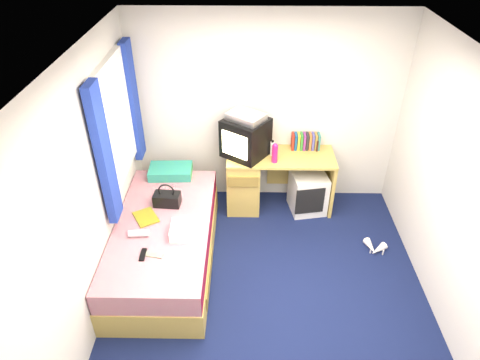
{
  "coord_description": "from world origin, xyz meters",
  "views": [
    {
      "loc": [
        -0.23,
        -3.0,
        3.42
      ],
      "look_at": [
        -0.3,
        0.7,
        0.88
      ],
      "focal_mm": 32.0,
      "sensor_mm": 36.0,
      "label": 1
    }
  ],
  "objects_px": {
    "desk": "(257,178)",
    "towel": "(187,230)",
    "magazine": "(146,217)",
    "vcr": "(246,117)",
    "handbag": "(167,199)",
    "pink_water_bottle": "(275,154)",
    "pillow": "(171,171)",
    "bed": "(165,242)",
    "aerosol_can": "(272,149)",
    "picture_frame": "(317,144)",
    "water_bottle": "(139,233)",
    "colour_swatch_fan": "(151,255)",
    "white_heels": "(374,248)",
    "storage_cube": "(308,192)",
    "crt_tv": "(245,138)",
    "remote_control": "(143,255)"
  },
  "relations": [
    {
      "from": "desk",
      "to": "towel",
      "type": "height_order",
      "value": "desk"
    },
    {
      "from": "towel",
      "to": "magazine",
      "type": "xyz_separation_m",
      "value": [
        -0.47,
        0.25,
        -0.05
      ]
    },
    {
      "from": "vcr",
      "to": "towel",
      "type": "relative_size",
      "value": 1.26
    },
    {
      "from": "handbag",
      "to": "towel",
      "type": "xyz_separation_m",
      "value": [
        0.28,
        -0.48,
        -0.02
      ]
    },
    {
      "from": "vcr",
      "to": "pink_water_bottle",
      "type": "xyz_separation_m",
      "value": [
        0.34,
        -0.16,
        -0.4
      ]
    },
    {
      "from": "pillow",
      "to": "bed",
      "type": "bearing_deg",
      "value": -87.01
    },
    {
      "from": "vcr",
      "to": "bed",
      "type": "bearing_deg",
      "value": -93.6
    },
    {
      "from": "aerosol_can",
      "to": "towel",
      "type": "relative_size",
      "value": 0.54
    },
    {
      "from": "desk",
      "to": "towel",
      "type": "distance_m",
      "value": 1.42
    },
    {
      "from": "picture_frame",
      "to": "pink_water_bottle",
      "type": "distance_m",
      "value": 0.61
    },
    {
      "from": "water_bottle",
      "to": "colour_swatch_fan",
      "type": "height_order",
      "value": "water_bottle"
    },
    {
      "from": "vcr",
      "to": "white_heels",
      "type": "height_order",
      "value": "vcr"
    },
    {
      "from": "magazine",
      "to": "water_bottle",
      "type": "xyz_separation_m",
      "value": [
        -0.01,
        -0.29,
        0.03
      ]
    },
    {
      "from": "water_bottle",
      "to": "colour_swatch_fan",
      "type": "distance_m",
      "value": 0.32
    },
    {
      "from": "storage_cube",
      "to": "pink_water_bottle",
      "type": "height_order",
      "value": "pink_water_bottle"
    },
    {
      "from": "crt_tv",
      "to": "aerosol_can",
      "type": "xyz_separation_m",
      "value": [
        0.32,
        -0.0,
        -0.14
      ]
    },
    {
      "from": "handbag",
      "to": "remote_control",
      "type": "height_order",
      "value": "handbag"
    },
    {
      "from": "pillow",
      "to": "vcr",
      "type": "distance_m",
      "value": 1.13
    },
    {
      "from": "desk",
      "to": "crt_tv",
      "type": "relative_size",
      "value": 2.06
    },
    {
      "from": "water_bottle",
      "to": "white_heels",
      "type": "bearing_deg",
      "value": 8.86
    },
    {
      "from": "storage_cube",
      "to": "picture_frame",
      "type": "xyz_separation_m",
      "value": [
        0.08,
        0.23,
        0.56
      ]
    },
    {
      "from": "storage_cube",
      "to": "pink_water_bottle",
      "type": "bearing_deg",
      "value": 179.44
    },
    {
      "from": "pillow",
      "to": "pink_water_bottle",
      "type": "bearing_deg",
      "value": -0.51
    },
    {
      "from": "bed",
      "to": "aerosol_can",
      "type": "height_order",
      "value": "aerosol_can"
    },
    {
      "from": "handbag",
      "to": "remote_control",
      "type": "xyz_separation_m",
      "value": [
        -0.11,
        -0.79,
        -0.07
      ]
    },
    {
      "from": "crt_tv",
      "to": "remote_control",
      "type": "xyz_separation_m",
      "value": [
        -0.96,
        -1.52,
        -0.43
      ]
    },
    {
      "from": "crt_tv",
      "to": "handbag",
      "type": "bearing_deg",
      "value": -104.36
    },
    {
      "from": "handbag",
      "to": "vcr",
      "type": "bearing_deg",
      "value": 45.04
    },
    {
      "from": "desk",
      "to": "handbag",
      "type": "xyz_separation_m",
      "value": [
        -1.0,
        -0.73,
        0.21
      ]
    },
    {
      "from": "desk",
      "to": "storage_cube",
      "type": "height_order",
      "value": "desk"
    },
    {
      "from": "storage_cube",
      "to": "magazine",
      "type": "relative_size",
      "value": 1.85
    },
    {
      "from": "pillow",
      "to": "aerosol_can",
      "type": "distance_m",
      "value": 1.25
    },
    {
      "from": "remote_control",
      "to": "white_heels",
      "type": "xyz_separation_m",
      "value": [
        2.43,
        0.67,
        -0.51
      ]
    },
    {
      "from": "pillow",
      "to": "vcr",
      "type": "bearing_deg",
      "value": 9.46
    },
    {
      "from": "towel",
      "to": "white_heels",
      "type": "distance_m",
      "value": 2.15
    },
    {
      "from": "bed",
      "to": "crt_tv",
      "type": "distance_m",
      "value": 1.52
    },
    {
      "from": "magazine",
      "to": "bed",
      "type": "bearing_deg",
      "value": -22.64
    },
    {
      "from": "storage_cube",
      "to": "crt_tv",
      "type": "xyz_separation_m",
      "value": [
        -0.79,
        0.08,
        0.72
      ]
    },
    {
      "from": "aerosol_can",
      "to": "water_bottle",
      "type": "xyz_separation_m",
      "value": [
        -1.37,
        -1.24,
        -0.26
      ]
    },
    {
      "from": "crt_tv",
      "to": "water_bottle",
      "type": "bearing_deg",
      "value": -95.22
    },
    {
      "from": "remote_control",
      "to": "colour_swatch_fan",
      "type": "bearing_deg",
      "value": 4.45
    },
    {
      "from": "pink_water_bottle",
      "to": "handbag",
      "type": "xyz_separation_m",
      "value": [
        -1.19,
        -0.57,
        -0.24
      ]
    },
    {
      "from": "storage_cube",
      "to": "vcr",
      "type": "height_order",
      "value": "vcr"
    },
    {
      "from": "vcr",
      "to": "towel",
      "type": "bearing_deg",
      "value": -79.47
    },
    {
      "from": "picture_frame",
      "to": "aerosol_can",
      "type": "relative_size",
      "value": 0.79
    },
    {
      "from": "picture_frame",
      "to": "aerosol_can",
      "type": "xyz_separation_m",
      "value": [
        -0.55,
        -0.15,
        0.02
      ]
    },
    {
      "from": "pillow",
      "to": "storage_cube",
      "type": "bearing_deg",
      "value": 2.18
    },
    {
      "from": "aerosol_can",
      "to": "desk",
      "type": "bearing_deg",
      "value": -179.99
    },
    {
      "from": "water_bottle",
      "to": "remote_control",
      "type": "xyz_separation_m",
      "value": [
        0.09,
        -0.27,
        -0.03
      ]
    },
    {
      "from": "remote_control",
      "to": "storage_cube",
      "type": "bearing_deg",
      "value": 38.78
    }
  ]
}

